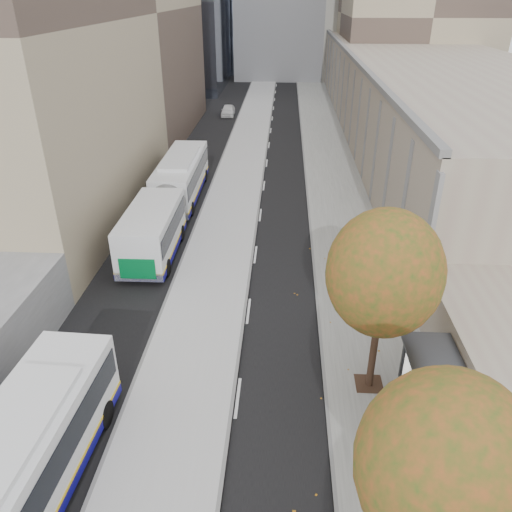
{
  "coord_description": "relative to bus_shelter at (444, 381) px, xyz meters",
  "views": [
    {
      "loc": [
        -0.09,
        -2.58,
        14.2
      ],
      "look_at": [
        -1.34,
        19.18,
        2.5
      ],
      "focal_mm": 35.0,
      "sensor_mm": 36.0,
      "label": 1
    }
  ],
  "objects": [
    {
      "name": "distant_car",
      "position": [
        -12.96,
        50.17,
        -1.52
      ],
      "size": [
        1.67,
        3.97,
        1.34
      ],
      "primitive_type": "imported",
      "rotation": [
        0.0,
        0.0,
        0.02
      ],
      "color": "white",
      "rests_on": "ground"
    },
    {
      "name": "building_tan",
      "position": [
        9.81,
        53.04,
        1.81
      ],
      "size": [
        18.0,
        92.0,
        8.0
      ],
      "primitive_type": "cube",
      "color": "gray",
      "rests_on": "ground"
    },
    {
      "name": "bus_platform",
      "position": [
        -9.56,
        24.04,
        -2.11
      ],
      "size": [
        4.25,
        150.0,
        0.15
      ],
      "primitive_type": "cube",
      "color": "#B8B8B8",
      "rests_on": "ground"
    },
    {
      "name": "bus_shelter",
      "position": [
        0.0,
        0.0,
        0.0
      ],
      "size": [
        1.9,
        4.4,
        2.53
      ],
      "color": "#383A3F",
      "rests_on": "sidewalk"
    },
    {
      "name": "tree_c",
      "position": [
        -2.09,
        2.04,
        3.06
      ],
      "size": [
        4.2,
        4.2,
        7.28
      ],
      "color": "#322016",
      "rests_on": "sidewalk"
    },
    {
      "name": "bus_far",
      "position": [
        -13.43,
        18.06,
        -0.52
      ],
      "size": [
        2.88,
        18.31,
        3.05
      ],
      "rotation": [
        0.0,
        0.0,
        0.01
      ],
      "color": "white",
      "rests_on": "ground"
    },
    {
      "name": "building_midrise",
      "position": [
        -28.19,
        30.04,
        10.31
      ],
      "size": [
        24.0,
        46.0,
        25.0
      ],
      "primitive_type": "cube",
      "color": "tan",
      "rests_on": "ground"
    },
    {
      "name": "sidewalk",
      "position": [
        -1.56,
        24.04,
        -2.15
      ],
      "size": [
        4.75,
        150.0,
        0.08
      ],
      "primitive_type": "cube",
      "color": "gray",
      "rests_on": "ground"
    },
    {
      "name": "tree_b",
      "position": [
        -2.09,
        -5.96,
        2.85
      ],
      "size": [
        4.0,
        4.0,
        6.97
      ],
      "color": "#322016",
      "rests_on": "sidewalk"
    }
  ]
}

